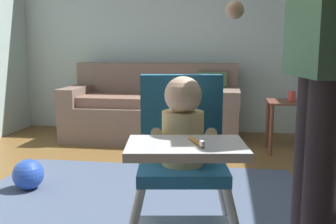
{
  "coord_description": "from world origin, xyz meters",
  "views": [
    {
      "loc": [
        0.41,
        -2.26,
        1.05
      ],
      "look_at": [
        0.17,
        -0.63,
        0.77
      ],
      "focal_mm": 41.74,
      "sensor_mm": 36.0,
      "label": 1
    }
  ],
  "objects_px": {
    "high_chair": "(182,145)",
    "sippy_cup": "(292,96)",
    "couch": "(153,110)",
    "side_table": "(287,115)",
    "toy_ball": "(28,174)",
    "adult_standing": "(321,69)"
  },
  "relations": [
    {
      "from": "high_chair",
      "to": "sippy_cup",
      "type": "relative_size",
      "value": 9.4
    },
    {
      "from": "couch",
      "to": "high_chair",
      "type": "distance_m",
      "value": 2.9
    },
    {
      "from": "couch",
      "to": "side_table",
      "type": "distance_m",
      "value": 1.49
    },
    {
      "from": "couch",
      "to": "high_chair",
      "type": "bearing_deg",
      "value": 12.94
    },
    {
      "from": "couch",
      "to": "high_chair",
      "type": "xyz_separation_m",
      "value": [
        0.65,
        -2.81,
        0.32
      ]
    },
    {
      "from": "high_chair",
      "to": "sippy_cup",
      "type": "bearing_deg",
      "value": 152.58
    },
    {
      "from": "toy_ball",
      "to": "side_table",
      "type": "relative_size",
      "value": 0.44
    },
    {
      "from": "high_chair",
      "to": "adult_standing",
      "type": "bearing_deg",
      "value": 90.89
    },
    {
      "from": "couch",
      "to": "sippy_cup",
      "type": "xyz_separation_m",
      "value": [
        1.47,
        -0.4,
        0.24
      ]
    },
    {
      "from": "couch",
      "to": "adult_standing",
      "type": "relative_size",
      "value": 1.15
    },
    {
      "from": "toy_ball",
      "to": "sippy_cup",
      "type": "height_order",
      "value": "sippy_cup"
    },
    {
      "from": "adult_standing",
      "to": "toy_ball",
      "type": "bearing_deg",
      "value": -37.24
    },
    {
      "from": "toy_ball",
      "to": "high_chair",
      "type": "bearing_deg",
      "value": -39.32
    },
    {
      "from": "side_table",
      "to": "sippy_cup",
      "type": "height_order",
      "value": "sippy_cup"
    },
    {
      "from": "couch",
      "to": "high_chair",
      "type": "height_order",
      "value": "high_chair"
    },
    {
      "from": "sippy_cup",
      "to": "side_table",
      "type": "bearing_deg",
      "value": 180.0
    },
    {
      "from": "couch",
      "to": "sippy_cup",
      "type": "height_order",
      "value": "couch"
    },
    {
      "from": "couch",
      "to": "side_table",
      "type": "xyz_separation_m",
      "value": [
        1.44,
        -0.4,
        0.05
      ]
    },
    {
      "from": "adult_standing",
      "to": "toy_ball",
      "type": "relative_size",
      "value": 7.39
    },
    {
      "from": "adult_standing",
      "to": "toy_ball",
      "type": "height_order",
      "value": "adult_standing"
    },
    {
      "from": "high_chair",
      "to": "side_table",
      "type": "distance_m",
      "value": 2.55
    },
    {
      "from": "couch",
      "to": "sippy_cup",
      "type": "relative_size",
      "value": 19.54
    }
  ]
}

